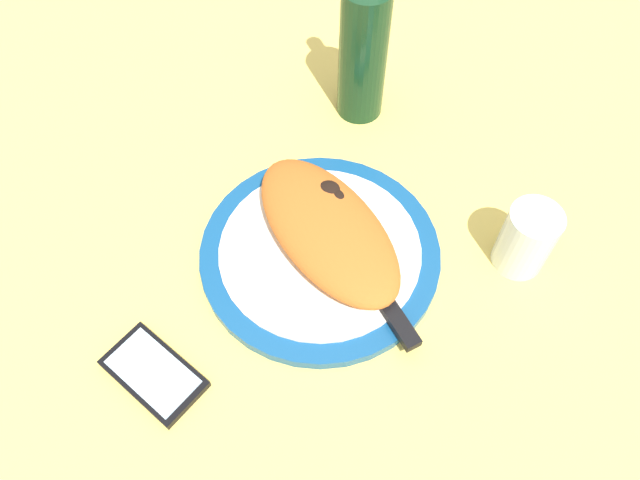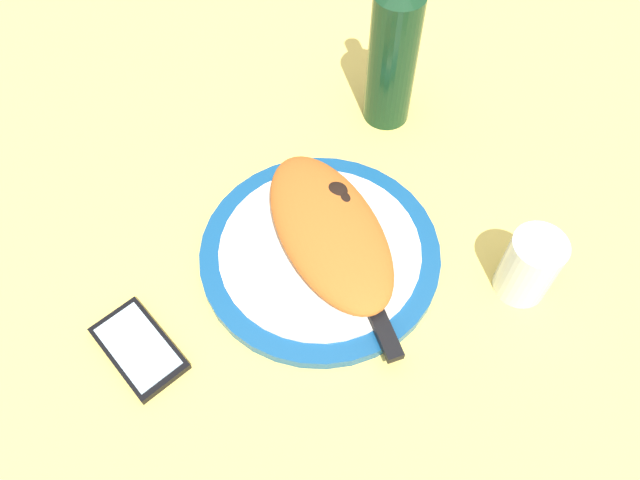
# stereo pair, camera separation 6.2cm
# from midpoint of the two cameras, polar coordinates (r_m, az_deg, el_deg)

# --- Properties ---
(ground_plane) EXTENTS (1.50, 1.50, 0.03)m
(ground_plane) POSITION_cam_midpoint_polar(r_m,az_deg,el_deg) (0.80, -2.24, -2.25)
(ground_plane) COLOR #EACC60
(plate) EXTENTS (0.31, 0.31, 0.02)m
(plate) POSITION_cam_midpoint_polar(r_m,az_deg,el_deg) (0.78, -2.29, -1.34)
(plate) COLOR navy
(plate) RESTS_ON ground_plane
(calzone) EXTENTS (0.27, 0.17, 0.05)m
(calzone) POSITION_cam_midpoint_polar(r_m,az_deg,el_deg) (0.76, -1.61, 0.91)
(calzone) COLOR #C16023
(calzone) RESTS_ON plate
(fork) EXTENTS (0.15, 0.03, 0.00)m
(fork) POSITION_cam_midpoint_polar(r_m,az_deg,el_deg) (0.76, -7.83, -1.98)
(fork) COLOR silver
(fork) RESTS_ON plate
(knife) EXTENTS (0.21, 0.04, 0.01)m
(knife) POSITION_cam_midpoint_polar(r_m,az_deg,el_deg) (0.73, 3.34, -5.51)
(knife) COLOR silver
(knife) RESTS_ON plate
(smartphone) EXTENTS (0.14, 0.11, 0.01)m
(smartphone) POSITION_cam_midpoint_polar(r_m,az_deg,el_deg) (0.74, -17.73, -12.00)
(smartphone) COLOR black
(smartphone) RESTS_ON ground_plane
(water_glass) EXTENTS (0.07, 0.07, 0.10)m
(water_glass) POSITION_cam_midpoint_polar(r_m,az_deg,el_deg) (0.78, 16.53, -0.33)
(water_glass) COLOR silver
(water_glass) RESTS_ON ground_plane
(wine_bottle) EXTENTS (0.07, 0.07, 0.29)m
(wine_bottle) POSITION_cam_midpoint_polar(r_m,az_deg,el_deg) (0.87, 1.98, 17.64)
(wine_bottle) COLOR #14381E
(wine_bottle) RESTS_ON ground_plane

